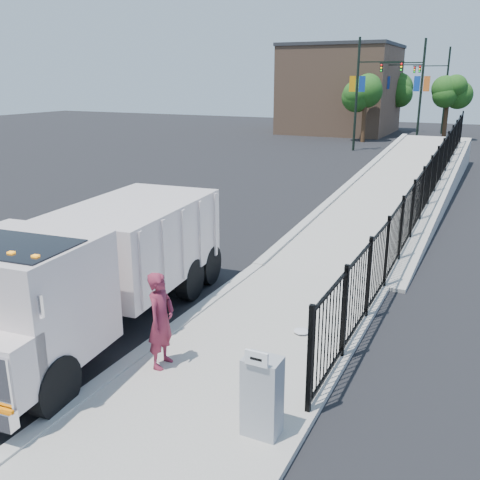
% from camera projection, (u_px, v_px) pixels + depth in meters
% --- Properties ---
extents(ground, '(120.00, 120.00, 0.00)m').
position_uv_depth(ground, '(184.00, 325.00, 11.81)').
color(ground, black).
rests_on(ground, ground).
extents(sidewalk, '(3.55, 12.00, 0.12)m').
position_uv_depth(sidewalk, '(218.00, 389.00, 9.27)').
color(sidewalk, '#9E998E').
rests_on(sidewalk, ground).
extents(curb, '(0.30, 12.00, 0.16)m').
position_uv_depth(curb, '(128.00, 364.00, 10.07)').
color(curb, '#ADAAA3').
rests_on(curb, ground).
extents(ramp, '(3.95, 24.06, 3.19)m').
position_uv_depth(ramp, '(405.00, 196.00, 24.70)').
color(ramp, '#9E998E').
rests_on(ramp, ground).
extents(iron_fence, '(0.10, 28.00, 1.80)m').
position_uv_depth(iron_fence, '(428.00, 196.00, 20.40)').
color(iron_fence, black).
rests_on(iron_fence, ground).
extents(truck, '(3.22, 8.01, 2.67)m').
position_uv_depth(truck, '(92.00, 266.00, 11.04)').
color(truck, black).
rests_on(truck, ground).
extents(worker, '(0.48, 0.69, 1.82)m').
position_uv_depth(worker, '(161.00, 320.00, 9.69)').
color(worker, maroon).
rests_on(worker, sidewalk).
extents(utility_cabinet, '(0.55, 0.40, 1.25)m').
position_uv_depth(utility_cabinet, '(262.00, 396.00, 7.87)').
color(utility_cabinet, gray).
rests_on(utility_cabinet, sidewalk).
extents(arrow_sign, '(0.35, 0.04, 0.22)m').
position_uv_depth(arrow_sign, '(256.00, 359.00, 7.47)').
color(arrow_sign, white).
rests_on(arrow_sign, utility_cabinet).
extents(debris, '(0.34, 0.34, 0.09)m').
position_uv_depth(debris, '(302.00, 331.00, 11.18)').
color(debris, silver).
rests_on(debris, sidewalk).
extents(light_pole_0, '(3.77, 0.22, 8.00)m').
position_uv_depth(light_pole_0, '(361.00, 90.00, 38.67)').
color(light_pole_0, black).
rests_on(light_pole_0, ground).
extents(light_pole_1, '(3.77, 0.22, 8.00)m').
position_uv_depth(light_pole_1, '(417.00, 90.00, 39.91)').
color(light_pole_1, black).
rests_on(light_pole_1, ground).
extents(light_pole_2, '(3.77, 0.22, 8.00)m').
position_uv_depth(light_pole_2, '(386.00, 88.00, 47.70)').
color(light_pole_2, black).
rests_on(light_pole_2, ground).
extents(light_pole_3, '(3.78, 0.22, 8.00)m').
position_uv_depth(light_pole_3, '(443.00, 87.00, 50.79)').
color(light_pole_3, black).
rests_on(light_pole_3, ground).
extents(tree_0, '(2.78, 2.78, 5.39)m').
position_uv_depth(tree_0, '(366.00, 94.00, 44.19)').
color(tree_0, '#382314').
rests_on(tree_0, ground).
extents(tree_1, '(2.18, 2.18, 5.09)m').
position_uv_depth(tree_1, '(448.00, 94.00, 45.38)').
color(tree_1, '#382314').
rests_on(tree_1, ground).
extents(tree_2, '(3.04, 3.04, 5.52)m').
position_uv_depth(tree_2, '(397.00, 91.00, 53.59)').
color(tree_2, '#382314').
rests_on(tree_2, ground).
extents(building, '(10.00, 10.00, 8.00)m').
position_uv_depth(building, '(340.00, 91.00, 52.28)').
color(building, '#8C664C').
rests_on(building, ground).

